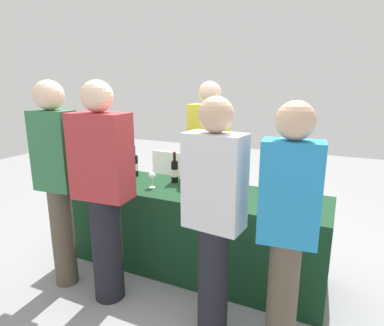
% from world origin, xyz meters
% --- Properties ---
extents(ground_plane, '(12.00, 12.00, 0.00)m').
position_xyz_m(ground_plane, '(0.00, 0.00, 0.00)').
color(ground_plane, gray).
extents(tasting_table, '(2.40, 0.68, 0.79)m').
position_xyz_m(tasting_table, '(0.00, 0.00, 0.39)').
color(tasting_table, '#14381E').
rests_on(tasting_table, ground_plane).
extents(wine_bottle_0, '(0.08, 0.08, 0.32)m').
position_xyz_m(wine_bottle_0, '(-0.73, 0.16, 0.90)').
color(wine_bottle_0, black).
rests_on(wine_bottle_0, tasting_table).
extents(wine_bottle_1, '(0.07, 0.07, 0.30)m').
position_xyz_m(wine_bottle_1, '(-0.25, 0.14, 0.90)').
color(wine_bottle_1, black).
rests_on(wine_bottle_1, tasting_table).
extents(wine_bottle_2, '(0.06, 0.06, 0.30)m').
position_xyz_m(wine_bottle_2, '(-0.10, 0.10, 0.90)').
color(wine_bottle_2, black).
rests_on(wine_bottle_2, tasting_table).
extents(wine_bottle_3, '(0.07, 0.07, 0.32)m').
position_xyz_m(wine_bottle_3, '(0.15, 0.11, 0.90)').
color(wine_bottle_3, black).
rests_on(wine_bottle_3, tasting_table).
extents(wine_bottle_4, '(0.07, 0.07, 0.30)m').
position_xyz_m(wine_bottle_4, '(0.43, 0.14, 0.89)').
color(wine_bottle_4, black).
rests_on(wine_bottle_4, tasting_table).
extents(wine_bottle_5, '(0.08, 0.08, 0.32)m').
position_xyz_m(wine_bottle_5, '(0.66, 0.09, 0.90)').
color(wine_bottle_5, black).
rests_on(wine_bottle_5, tasting_table).
extents(wine_bottle_6, '(0.07, 0.07, 0.33)m').
position_xyz_m(wine_bottle_6, '(0.86, 0.13, 0.91)').
color(wine_bottle_6, black).
rests_on(wine_bottle_6, tasting_table).
extents(wine_glass_0, '(0.07, 0.07, 0.15)m').
position_xyz_m(wine_glass_0, '(-0.36, -0.10, 0.89)').
color(wine_glass_0, silver).
rests_on(wine_glass_0, tasting_table).
extents(wine_glass_1, '(0.07, 0.07, 0.13)m').
position_xyz_m(wine_glass_1, '(0.04, -0.09, 0.88)').
color(wine_glass_1, silver).
rests_on(wine_glass_1, tasting_table).
extents(wine_glass_2, '(0.07, 0.07, 0.14)m').
position_xyz_m(wine_glass_2, '(0.19, -0.15, 0.88)').
color(wine_glass_2, silver).
rests_on(wine_glass_2, tasting_table).
extents(wine_glass_3, '(0.06, 0.06, 0.12)m').
position_xyz_m(wine_glass_3, '(0.28, -0.11, 0.87)').
color(wine_glass_3, silver).
rests_on(wine_glass_3, tasting_table).
extents(wine_glass_4, '(0.07, 0.07, 0.14)m').
position_xyz_m(wine_glass_4, '(0.76, -0.11, 0.88)').
color(wine_glass_4, silver).
rests_on(wine_glass_4, tasting_table).
extents(server_pouring, '(0.43, 0.26, 1.75)m').
position_xyz_m(server_pouring, '(-0.08, 0.59, 0.95)').
color(server_pouring, black).
rests_on(server_pouring, ground_plane).
extents(guest_0, '(0.36, 0.24, 1.75)m').
position_xyz_m(guest_0, '(-0.91, -0.68, 0.99)').
color(guest_0, brown).
rests_on(guest_0, ground_plane).
extents(guest_1, '(0.46, 0.27, 1.75)m').
position_xyz_m(guest_1, '(-0.43, -0.69, 0.95)').
color(guest_1, black).
rests_on(guest_1, ground_plane).
extents(guest_2, '(0.40, 0.25, 1.65)m').
position_xyz_m(guest_2, '(0.49, -0.72, 0.91)').
color(guest_2, black).
rests_on(guest_2, ground_plane).
extents(guest_3, '(0.36, 0.22, 1.64)m').
position_xyz_m(guest_3, '(0.95, -0.71, 0.91)').
color(guest_3, brown).
rests_on(guest_3, ground_plane).
extents(menu_board, '(0.54, 0.04, 0.86)m').
position_xyz_m(menu_board, '(-0.82, 1.09, 0.43)').
color(menu_board, white).
rests_on(menu_board, ground_plane).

